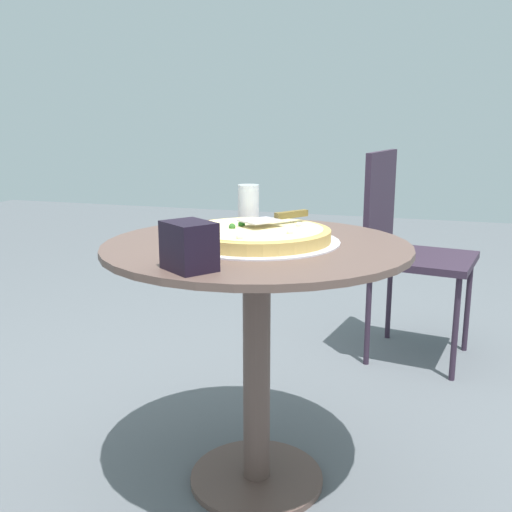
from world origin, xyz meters
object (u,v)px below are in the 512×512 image
pizza_server (278,217)px  napkin_dispenser (189,246)px  patio_chair_near (405,240)px  patio_table (257,308)px  pizza_on_tray (256,235)px  drinking_cup (248,204)px

pizza_server → napkin_dispenser: (-0.09, -0.40, -0.01)m
napkin_dispenser → patio_chair_near: (0.37, 1.43, -0.24)m
patio_table → pizza_on_tray: bearing=114.4°
patio_table → patio_chair_near: bearing=73.8°
patio_chair_near → drinking_cup: bearing=-118.8°
patio_table → napkin_dispenser: 0.40m
pizza_on_tray → drinking_cup: drinking_cup is taller
pizza_server → drinking_cup: 0.27m
patio_chair_near → napkin_dispenser: bearing=-104.7°
pizza_server → drinking_cup: drinking_cup is taller
pizza_on_tray → napkin_dispenser: napkin_dispenser is taller
patio_table → napkin_dispenser: size_ratio=7.47×
patio_table → pizza_on_tray: (-0.01, 0.01, 0.20)m
pizza_on_tray → patio_chair_near: (0.33, 1.09, -0.20)m
drinking_cup → pizza_on_tray: bearing=-68.0°
pizza_on_tray → patio_chair_near: 1.16m
drinking_cup → patio_chair_near: bearing=61.2°
napkin_dispenser → patio_chair_near: bearing=110.3°
pizza_server → patio_chair_near: size_ratio=0.22×
patio_table → pizza_server: bearing=66.9°
patio_chair_near → pizza_on_tray: bearing=-106.7°
drinking_cup → napkin_dispenser: drinking_cup is taller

